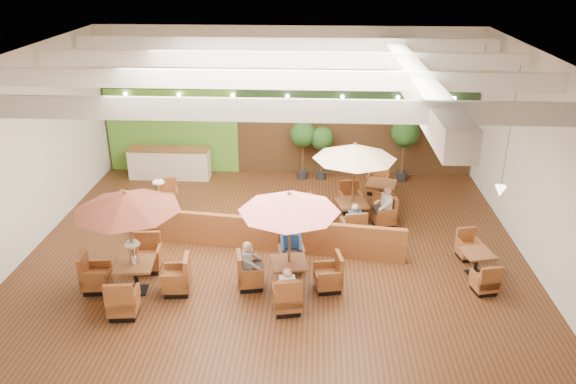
# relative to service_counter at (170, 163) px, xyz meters

# --- Properties ---
(room) EXTENTS (14.04, 14.00, 5.52)m
(room) POSITION_rel_service_counter_xyz_m (4.65, -3.88, 3.05)
(room) COLOR #381E0F
(room) RESTS_ON ground
(service_counter) EXTENTS (3.00, 0.75, 1.18)m
(service_counter) POSITION_rel_service_counter_xyz_m (0.00, 0.00, 0.00)
(service_counter) COLOR beige
(service_counter) RESTS_ON ground
(booth_divider) EXTENTS (7.19, 1.10, 1.00)m
(booth_divider) POSITION_rel_service_counter_xyz_m (4.43, -5.40, -0.08)
(booth_divider) COLOR brown
(booth_divider) RESTS_ON ground
(table_0) EXTENTS (2.78, 2.78, 2.79)m
(table_0) POSITION_rel_service_counter_xyz_m (1.05, -7.66, 1.29)
(table_0) COLOR brown
(table_0) RESTS_ON ground
(table_1) EXTENTS (2.73, 2.73, 2.70)m
(table_1) POSITION_rel_service_counter_xyz_m (4.87, -7.33, 1.25)
(table_1) COLOR brown
(table_1) RESTS_ON ground
(table_2) EXTENTS (2.77, 2.77, 2.73)m
(table_2) POSITION_rel_service_counter_xyz_m (6.64, -3.64, 1.27)
(table_2) COLOR brown
(table_2) RESTS_ON ground
(table_3) EXTENTS (1.83, 2.65, 1.53)m
(table_3) POSITION_rel_service_counter_xyz_m (0.35, -3.60, -0.13)
(table_3) COLOR brown
(table_3) RESTS_ON ground
(table_4) EXTENTS (0.91, 2.36, 0.85)m
(table_4) POSITION_rel_service_counter_xyz_m (9.78, -6.39, -0.26)
(table_4) COLOR brown
(table_4) RESTS_ON ground
(table_5) EXTENTS (1.14, 2.92, 1.04)m
(table_5) POSITION_rel_service_counter_xyz_m (7.68, -2.12, -0.18)
(table_5) COLOR brown
(table_5) RESTS_ON ground
(topiary_0) EXTENTS (0.95, 0.95, 2.21)m
(topiary_0) POSITION_rel_service_counter_xyz_m (4.99, 0.20, 1.06)
(topiary_0) COLOR black
(topiary_0) RESTS_ON ground
(topiary_1) EXTENTS (0.87, 0.87, 2.02)m
(topiary_1) POSITION_rel_service_counter_xyz_m (5.70, 0.20, 0.92)
(topiary_1) COLOR black
(topiary_1) RESTS_ON ground
(topiary_2) EXTENTS (1.01, 1.01, 2.35)m
(topiary_2) POSITION_rel_service_counter_xyz_m (8.70, 0.20, 1.17)
(topiary_2) COLOR black
(topiary_2) RESTS_ON ground
(diner_0) EXTENTS (0.39, 0.33, 0.76)m
(diner_0) POSITION_rel_service_counter_xyz_m (4.87, -8.31, 0.16)
(diner_0) COLOR white
(diner_0) RESTS_ON ground
(diner_1) EXTENTS (0.43, 0.36, 0.83)m
(diner_1) POSITION_rel_service_counter_xyz_m (4.87, -6.34, 0.19)
(diner_1) COLOR #224E93
(diner_1) RESTS_ON ground
(diner_2) EXTENTS (0.35, 0.43, 0.85)m
(diner_2) POSITION_rel_service_counter_xyz_m (3.89, -7.33, 0.19)
(diner_2) COLOR gray
(diner_2) RESTS_ON ground
(diner_3) EXTENTS (0.41, 0.38, 0.74)m
(diner_3) POSITION_rel_service_counter_xyz_m (6.64, -4.64, 0.15)
(diner_3) COLOR #224E93
(diner_3) RESTS_ON ground
(diner_4) EXTENTS (0.39, 0.45, 0.84)m
(diner_4) POSITION_rel_service_counter_xyz_m (7.64, -3.64, 0.19)
(diner_4) COLOR white
(diner_4) RESTS_ON ground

